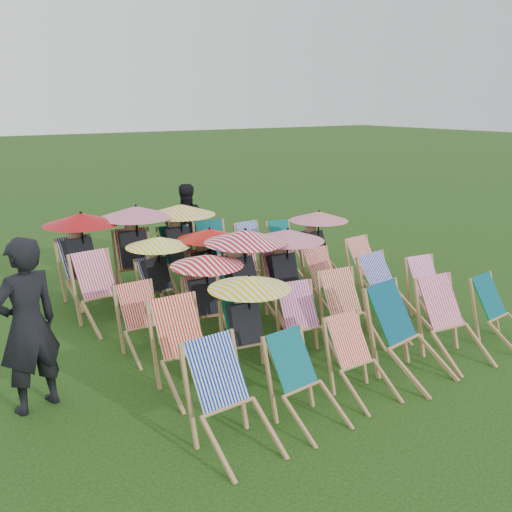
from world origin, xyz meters
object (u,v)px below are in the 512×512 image
person_left (28,326)px  person_rear (185,226)px  deckchair_5 (505,312)px  deckchair_29 (285,244)px  deckchair_0 (233,401)px

person_left → person_rear: bearing=-150.9°
deckchair_5 → person_left: size_ratio=0.47×
person_left → person_rear: 5.39m
deckchair_29 → person_rear: person_rear is taller
deckchair_29 → deckchair_0: bearing=-120.3°
deckchair_0 → deckchair_29: 6.18m
deckchair_0 → deckchair_5: (4.19, 0.04, -0.05)m
deckchair_5 → deckchair_0: bearing=174.3°
person_rear → deckchair_0: bearing=76.6°
deckchair_29 → person_left: person_left is taller
person_left → deckchair_29: bearing=-168.7°
deckchair_29 → deckchair_5: bearing=-77.7°
deckchair_0 → person_left: person_left is taller
deckchair_0 → person_rear: size_ratio=0.60×
person_rear → person_left: bearing=55.7°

